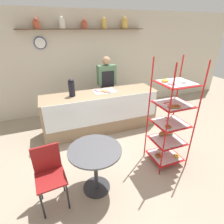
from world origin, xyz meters
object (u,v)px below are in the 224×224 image
at_px(cafe_chair, 49,170).
at_px(coffee_carafe, 72,88).
at_px(cafe_table, 95,159).
at_px(person_worker, 107,86).
at_px(donut_tray_counter, 104,91).
at_px(pastry_rack, 170,122).

height_order(cafe_chair, coffee_carafe, coffee_carafe).
height_order(cafe_table, cafe_chair, cafe_chair).
relative_size(person_worker, donut_tray_counter, 3.21).
bearing_deg(person_worker, cafe_chair, -125.77).
relative_size(cafe_table, donut_tray_counter, 1.49).
xyz_separation_m(cafe_chair, coffee_carafe, (0.63, 1.69, 0.56)).
distance_m(person_worker, cafe_table, 2.48).
distance_m(pastry_rack, cafe_chair, 2.01).
xyz_separation_m(cafe_chair, donut_tray_counter, (1.36, 1.72, 0.40)).
relative_size(person_worker, cafe_table, 2.15).
height_order(cafe_table, donut_tray_counter, donut_tray_counter).
xyz_separation_m(cafe_table, coffee_carafe, (-0.01, 1.72, 0.55)).
xyz_separation_m(pastry_rack, coffee_carafe, (-1.36, 1.57, 0.29)).
bearing_deg(donut_tray_counter, person_worker, 64.34).
height_order(person_worker, coffee_carafe, person_worker).
bearing_deg(coffee_carafe, donut_tray_counter, 2.03).
height_order(pastry_rack, cafe_chair, pastry_rack).
distance_m(cafe_table, coffee_carafe, 1.80).
bearing_deg(coffee_carafe, cafe_table, -89.80).
distance_m(coffee_carafe, donut_tray_counter, 0.75).
distance_m(cafe_table, donut_tray_counter, 1.93).
bearing_deg(coffee_carafe, cafe_chair, -110.42).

